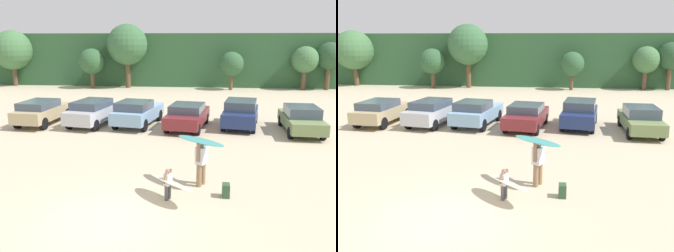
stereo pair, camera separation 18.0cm
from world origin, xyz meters
The scene contains 19 objects.
ground_plane centered at (0.00, 0.00, 0.00)m, with size 120.00×120.00×0.00m, color #C1B293.
hillside_ridge centered at (0.00, 35.61, 2.81)m, with size 108.00×12.00×5.63m, color #2D5633.
tree_center_right centered at (-18.19, 29.00, 3.85)m, with size 4.22×4.22×5.98m.
tree_far_left centered at (-9.05, 27.80, 2.76)m, with size 2.63×2.63×4.10m.
tree_center_left centered at (-5.44, 28.69, 4.45)m, with size 4.20×4.20×6.58m.
tree_ridge_back centered at (5.28, 27.98, 2.58)m, with size 2.42×2.42×3.82m.
tree_far_right centered at (12.58, 28.78, 2.99)m, with size 2.65×2.65×4.35m.
tree_left centered at (14.98, 29.04, 3.35)m, with size 2.72×2.72×4.76m.
parked_car_tan centered at (-7.07, 11.38, 0.81)m, with size 2.18×4.38×1.48m.
parked_car_silver centered at (-3.93, 11.47, 0.82)m, with size 2.54×4.40×1.51m.
parked_car_sky_blue centered at (-1.25, 11.61, 0.82)m, with size 2.64×4.59×1.55m.
parked_car_maroon centered at (1.73, 11.25, 0.76)m, with size 2.57×4.59×1.43m.
parked_car_navy centered at (4.80, 11.88, 0.83)m, with size 2.49×4.24×1.60m.
parked_car_olive_green centered at (8.01, 10.91, 0.76)m, with size 1.94×4.51×1.48m.
person_adult centered at (2.64, 2.85, 0.94)m, with size 0.50×0.72×1.67m.
person_child centered at (1.60, 1.55, 0.59)m, with size 0.30×0.47×1.04m.
surfboard_teal centered at (2.60, 2.78, 1.65)m, with size 1.91×1.72×0.08m.
surfboard_cream centered at (1.69, 1.50, 0.62)m, with size 1.89×1.88×0.26m.
backpack_dropped centered at (3.47, 1.94, 0.22)m, with size 0.24×0.34×0.45m.
Camera 2 is at (2.90, -9.22, 5.04)m, focal length 38.85 mm.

